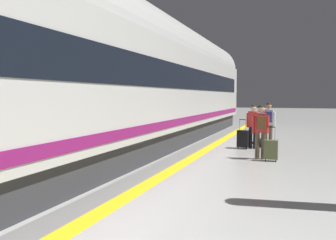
{
  "coord_description": "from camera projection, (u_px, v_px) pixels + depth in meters",
  "views": [
    {
      "loc": [
        1.8,
        1.4,
        1.84
      ],
      "look_at": [
        -0.32,
        7.15,
        1.43
      ],
      "focal_mm": 37.21,
      "sensor_mm": 36.0,
      "label": 1
    }
  ],
  "objects": [
    {
      "name": "safety_line_strip",
      "position": [
        178.0,
        166.0,
        9.17
      ],
      "size": [
        0.36,
        80.0,
        0.01
      ],
      "primitive_type": "cube",
      "color": "yellow",
      "rests_on": "ground"
    },
    {
      "name": "tactile_edge_band",
      "position": [
        164.0,
        165.0,
        9.3
      ],
      "size": [
        0.72,
        80.0,
        0.01
      ],
      "primitive_type": "cube",
      "color": "slate",
      "rests_on": "ground"
    },
    {
      "name": "high_speed_train",
      "position": [
        52.0,
        67.0,
        7.71
      ],
      "size": [
        2.94,
        34.48,
        4.97
      ],
      "color": "#38383D",
      "rests_on": "ground"
    },
    {
      "name": "passenger_near",
      "position": [
        268.0,
        121.0,
        12.62
      ],
      "size": [
        0.51,
        0.32,
        1.62
      ],
      "color": "brown",
      "rests_on": "ground"
    },
    {
      "name": "duffel_bag_near",
      "position": [
        258.0,
        143.0,
        12.64
      ],
      "size": [
        0.44,
        0.26,
        0.36
      ],
      "color": "black",
      "rests_on": "ground"
    },
    {
      "name": "passenger_mid",
      "position": [
        261.0,
        127.0,
        10.2
      ],
      "size": [
        0.49,
        0.36,
        1.6
      ],
      "color": "brown",
      "rests_on": "ground"
    },
    {
      "name": "suitcase_mid",
      "position": [
        271.0,
        150.0,
        9.92
      ],
      "size": [
        0.38,
        0.24,
        1.0
      ],
      "color": "#596038",
      "rests_on": "ground"
    },
    {
      "name": "passenger_far",
      "position": [
        253.0,
        123.0,
        12.3
      ],
      "size": [
        0.48,
        0.25,
        1.56
      ],
      "color": "black",
      "rests_on": "ground"
    },
    {
      "name": "suitcase_far",
      "position": [
        243.0,
        139.0,
        12.24
      ],
      "size": [
        0.39,
        0.26,
        1.05
      ],
      "color": "black",
      "rests_on": "ground"
    }
  ]
}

